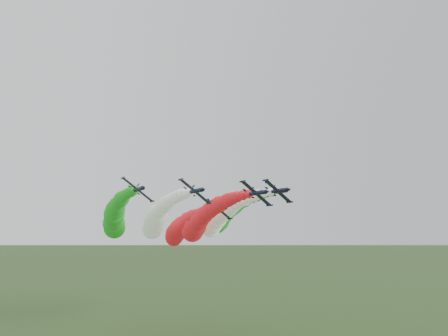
{
  "coord_description": "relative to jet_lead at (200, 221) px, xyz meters",
  "views": [
    {
      "loc": [
        -55.44,
        -95.57,
        37.3
      ],
      "look_at": [
        -6.28,
        0.12,
        52.28
      ],
      "focal_mm": 35.0,
      "sensor_mm": 36.0,
      "label": 1
    }
  ],
  "objects": [
    {
      "name": "jet_outer_right",
      "position": [
        18.27,
        17.89,
        2.34
      ],
      "size": [
        15.09,
        63.8,
        15.03
      ],
      "rotation": [
        0.0,
        0.63,
        0.0
      ],
      "color": "black",
      "rests_on": "ground"
    },
    {
      "name": "jet_lead",
      "position": [
        0.0,
        0.0,
        0.0
      ],
      "size": [
        15.44,
        64.15,
        15.38
      ],
      "rotation": [
        0.0,
        0.63,
        0.0
      ],
      "color": "black",
      "rests_on": "ground"
    },
    {
      "name": "jet_outer_left",
      "position": [
        -23.4,
        14.12,
        1.26
      ],
      "size": [
        15.36,
        64.08,
        15.3
      ],
      "rotation": [
        0.0,
        0.63,
        0.0
      ],
      "color": "black",
      "rests_on": "ground"
    },
    {
      "name": "jet_inner_left",
      "position": [
        -12.5,
        5.46,
        0.8
      ],
      "size": [
        14.91,
        63.63,
        14.86
      ],
      "rotation": [
        0.0,
        0.63,
        0.0
      ],
      "color": "black",
      "rests_on": "ground"
    },
    {
      "name": "jet_inner_right",
      "position": [
        8.94,
        3.93,
        1.45
      ],
      "size": [
        15.23,
        63.94,
        15.17
      ],
      "rotation": [
        0.0,
        0.63,
        0.0
      ],
      "color": "black",
      "rests_on": "ground"
    },
    {
      "name": "jet_trail",
      "position": [
        2.12,
        23.27,
        -2.47
      ],
      "size": [
        15.07,
        63.79,
        15.01
      ],
      "rotation": [
        0.0,
        0.63,
        0.0
      ],
      "color": "black",
      "rests_on": "ground"
    }
  ]
}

